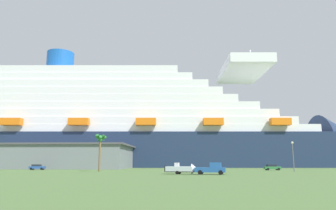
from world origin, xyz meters
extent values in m
plane|color=#4C6B38|center=(0.00, 30.00, 0.00)|extent=(600.00, 600.00, 0.00)
cube|color=#1E2D4C|center=(-28.37, 62.32, 7.15)|extent=(193.19, 41.40, 14.30)
cube|color=white|center=(-28.37, 62.32, 15.89)|extent=(170.06, 37.80, 3.18)
cube|color=white|center=(-32.21, 62.18, 19.07)|extent=(159.99, 37.23, 3.18)
cube|color=white|center=(-36.05, 62.04, 22.24)|extent=(152.49, 36.39, 3.18)
cube|color=white|center=(-39.89, 61.90, 25.42)|extent=(144.66, 35.39, 3.18)
cube|color=white|center=(-43.73, 61.76, 28.60)|extent=(134.75, 34.74, 3.18)
cube|color=white|center=(-47.56, 61.62, 31.78)|extent=(129.77, 34.37, 3.18)
cube|color=white|center=(-51.40, 61.48, 34.95)|extent=(125.64, 33.87, 3.18)
cube|color=white|center=(-55.24, 61.33, 38.13)|extent=(119.93, 32.86, 3.18)
cube|color=white|center=(-59.08, 61.19, 41.31)|extent=(115.12, 32.29, 3.18)
cube|color=white|center=(29.21, 64.44, 44.90)|extent=(20.58, 38.48, 4.00)
cylinder|color=#1959B2|center=(-57.16, 61.26, 48.12)|extent=(12.82, 12.82, 10.45)
cylinder|color=silver|center=(33.04, 64.58, 48.90)|extent=(0.80, 0.80, 12.00)
cube|color=orange|center=(-68.02, 42.98, 18.11)|extent=(8.11, 3.49, 2.80)
cube|color=orange|center=(-41.15, 43.97, 18.11)|extent=(8.11, 3.49, 2.80)
cube|color=orange|center=(-14.28, 44.96, 18.11)|extent=(8.11, 3.49, 2.80)
cube|color=orange|center=(12.59, 45.95, 18.11)|extent=(8.11, 3.49, 2.80)
cube|color=orange|center=(39.46, 46.94, 18.11)|extent=(8.11, 3.49, 2.80)
cube|color=slate|center=(-44.26, 32.13, 3.86)|extent=(49.85, 26.81, 7.71)
cube|color=#4C4C51|center=(-44.26, 32.13, 8.01)|extent=(51.84, 27.88, 0.60)
cube|color=#2659A5|center=(4.78, -18.76, 0.85)|extent=(5.89, 3.09, 0.90)
cube|color=#2659A5|center=(5.77, -18.96, 1.75)|extent=(2.35, 2.21, 0.90)
cube|color=#26333F|center=(6.43, -19.10, 1.66)|extent=(0.44, 1.67, 0.63)
cylinder|color=black|center=(6.90, -18.18, 0.40)|extent=(0.84, 0.44, 0.80)
cylinder|color=black|center=(6.50, -20.13, 0.40)|extent=(0.84, 0.44, 0.80)
cylinder|color=black|center=(3.23, -17.42, 0.40)|extent=(0.84, 0.44, 0.80)
cylinder|color=black|center=(2.82, -19.38, 0.40)|extent=(0.84, 0.44, 0.80)
cube|color=#595960|center=(-0.94, -17.58, 0.47)|extent=(5.88, 2.99, 0.16)
cube|color=#595960|center=(2.31, -18.25, 0.47)|extent=(1.82, 0.49, 0.10)
cylinder|color=black|center=(-0.97, -16.50, 0.32)|extent=(0.67, 0.35, 0.64)
cylinder|color=black|center=(-1.40, -18.55, 0.32)|extent=(0.67, 0.35, 0.64)
cube|color=silver|center=(-0.94, -17.58, 1.00)|extent=(5.42, 3.09, 0.90)
cone|color=silver|center=(1.95, -18.17, 1.00)|extent=(1.56, 2.09, 1.89)
cube|color=silver|center=(-1.43, -17.47, 1.80)|extent=(0.99, 1.14, 0.70)
cube|color=black|center=(-3.63, -17.02, 1.00)|extent=(0.45, 0.56, 1.10)
cylinder|color=brown|center=(-20.43, -1.82, 3.90)|extent=(0.49, 0.49, 7.79)
cone|color=#287233|center=(-20.03, -1.85, 7.89)|extent=(0.89, 2.56, 2.23)
cone|color=#287233|center=(-20.12, -1.57, 7.89)|extent=(2.23, 2.52, 1.91)
cone|color=#287233|center=(-20.37, -1.43, 7.89)|extent=(2.80, 1.13, 1.73)
cone|color=#287233|center=(-20.76, -1.59, 7.89)|extent=(1.96, 2.42, 2.31)
cone|color=#287233|center=(-20.83, -1.78, 7.89)|extent=(0.94, 2.51, 2.30)
cone|color=#287233|center=(-20.76, -2.05, 7.89)|extent=(2.14, 2.65, 1.64)
cone|color=#287233|center=(-20.42, -2.22, 7.89)|extent=(2.56, 0.78, 2.19)
cone|color=#287233|center=(-20.15, -2.10, 7.89)|extent=(2.43, 2.45, 1.59)
sphere|color=#287233|center=(-20.43, -1.82, 7.79)|extent=(1.10, 1.10, 1.10)
cylinder|color=slate|center=(26.57, -0.78, 3.32)|extent=(0.20, 0.20, 6.65)
sphere|color=#F9F2CC|center=(26.57, -0.78, 6.90)|extent=(0.56, 0.56, 0.56)
cube|color=#264C99|center=(-43.05, 14.25, 0.68)|extent=(4.66, 2.48, 0.70)
cube|color=#1E232D|center=(-43.27, 14.21, 1.31)|extent=(2.70, 2.01, 0.55)
cylinder|color=black|center=(-41.74, 15.38, 0.33)|extent=(0.69, 0.32, 0.66)
cylinder|color=black|center=(-41.46, 13.55, 0.33)|extent=(0.69, 0.32, 0.66)
cylinder|color=black|center=(-44.63, 14.94, 0.33)|extent=(0.69, 0.32, 0.66)
cylinder|color=black|center=(-44.36, 13.12, 0.33)|extent=(0.69, 0.32, 0.66)
cube|color=#2D723F|center=(25.01, 11.60, 0.68)|extent=(4.52, 1.88, 0.70)
cube|color=#1E232D|center=(24.79, 11.60, 1.31)|extent=(2.55, 1.65, 0.55)
cylinder|color=black|center=(26.46, 12.52, 0.33)|extent=(0.67, 0.24, 0.66)
cylinder|color=black|center=(26.51, 10.76, 0.33)|extent=(0.67, 0.24, 0.66)
cylinder|color=black|center=(23.51, 12.44, 0.33)|extent=(0.67, 0.24, 0.66)
cylinder|color=black|center=(23.56, 10.68, 0.33)|extent=(0.67, 0.24, 0.66)
camera|label=1|loc=(-0.91, -78.06, 2.29)|focal=33.27mm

